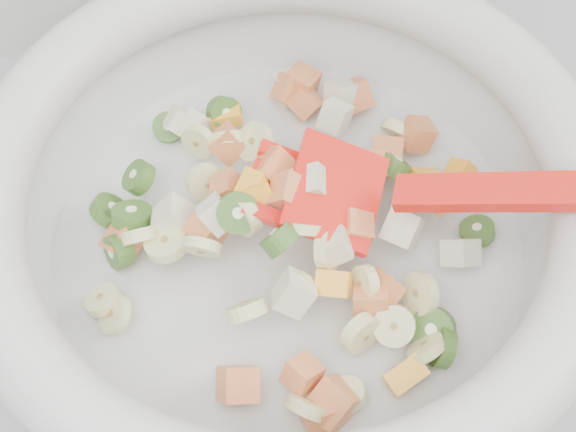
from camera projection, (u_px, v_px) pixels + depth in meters
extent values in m
cylinder|color=beige|center=(288.00, 247.00, 0.54)|extent=(0.33, 0.33, 0.02)
torus|color=beige|center=(288.00, 183.00, 0.48)|extent=(0.40, 0.40, 0.04)
cylinder|color=beige|center=(327.00, 250.00, 0.49)|extent=(0.02, 0.04, 0.04)
cylinder|color=beige|center=(199.00, 142.00, 0.55)|extent=(0.03, 0.03, 0.03)
cylinder|color=beige|center=(247.00, 310.00, 0.48)|extent=(0.04, 0.03, 0.03)
cylinder|color=beige|center=(115.00, 314.00, 0.49)|extent=(0.03, 0.04, 0.03)
cylinder|color=beige|center=(166.00, 243.00, 0.51)|extent=(0.04, 0.04, 0.01)
cylinder|color=beige|center=(140.00, 236.00, 0.51)|extent=(0.03, 0.02, 0.03)
cylinder|color=beige|center=(420.00, 294.00, 0.49)|extent=(0.02, 0.04, 0.04)
cylinder|color=beige|center=(228.00, 141.00, 0.55)|extent=(0.04, 0.03, 0.04)
cylinder|color=beige|center=(427.00, 348.00, 0.48)|extent=(0.03, 0.02, 0.03)
cylinder|color=beige|center=(365.00, 283.00, 0.48)|extent=(0.02, 0.03, 0.03)
cylinder|color=beige|center=(202.00, 247.00, 0.50)|extent=(0.03, 0.02, 0.04)
cylinder|color=beige|center=(306.00, 407.00, 0.46)|extent=(0.03, 0.03, 0.03)
cylinder|color=beige|center=(103.00, 300.00, 0.50)|extent=(0.03, 0.03, 0.02)
cylinder|color=beige|center=(255.00, 142.00, 0.54)|extent=(0.03, 0.04, 0.03)
cylinder|color=beige|center=(394.00, 326.00, 0.48)|extent=(0.03, 0.03, 0.02)
cylinder|color=beige|center=(206.00, 182.00, 0.53)|extent=(0.04, 0.02, 0.04)
cylinder|color=beige|center=(337.00, 160.00, 0.53)|extent=(0.04, 0.03, 0.04)
cylinder|color=beige|center=(399.00, 131.00, 0.57)|extent=(0.03, 0.03, 0.03)
cylinder|color=beige|center=(296.00, 291.00, 0.48)|extent=(0.03, 0.03, 0.02)
cylinder|color=beige|center=(244.00, 216.00, 0.50)|extent=(0.02, 0.03, 0.04)
cylinder|color=beige|center=(361.00, 333.00, 0.48)|extent=(0.03, 0.02, 0.03)
cylinder|color=beige|center=(347.00, 394.00, 0.47)|extent=(0.03, 0.02, 0.02)
cylinder|color=beige|center=(303.00, 228.00, 0.49)|extent=(0.03, 0.03, 0.03)
cube|color=#F9774E|center=(436.00, 197.00, 0.53)|extent=(0.03, 0.03, 0.03)
cube|color=#F9774E|center=(374.00, 166.00, 0.54)|extent=(0.02, 0.03, 0.03)
cube|color=#F9774E|center=(333.00, 403.00, 0.46)|extent=(0.04, 0.03, 0.03)
cube|color=#F9774E|center=(206.00, 230.00, 0.50)|extent=(0.03, 0.03, 0.03)
cube|color=#F9774E|center=(273.00, 168.00, 0.51)|extent=(0.03, 0.04, 0.03)
cube|color=#F9774E|center=(301.00, 84.00, 0.59)|extent=(0.03, 0.03, 0.03)
cube|color=#F9774E|center=(383.00, 289.00, 0.49)|extent=(0.03, 0.03, 0.03)
cube|color=#F9774E|center=(228.00, 144.00, 0.55)|extent=(0.03, 0.03, 0.03)
cube|color=#F9774E|center=(290.00, 192.00, 0.49)|extent=(0.03, 0.03, 0.03)
cube|color=#F9774E|center=(353.00, 96.00, 0.59)|extent=(0.03, 0.03, 0.03)
cube|color=#F9774E|center=(356.00, 228.00, 0.49)|extent=(0.03, 0.02, 0.02)
cube|color=#F9774E|center=(122.00, 242.00, 0.52)|extent=(0.03, 0.03, 0.03)
cube|color=#F9774E|center=(318.00, 416.00, 0.46)|extent=(0.02, 0.02, 0.02)
cube|color=#F9774E|center=(417.00, 134.00, 0.56)|extent=(0.02, 0.02, 0.03)
cube|color=#F9774E|center=(371.00, 298.00, 0.49)|extent=(0.03, 0.03, 0.03)
cube|color=#F9774E|center=(387.00, 156.00, 0.55)|extent=(0.03, 0.03, 0.02)
cube|color=#F9774E|center=(290.00, 91.00, 0.59)|extent=(0.03, 0.03, 0.03)
cube|color=#F9774E|center=(306.00, 103.00, 0.59)|extent=(0.03, 0.03, 0.03)
cube|color=#F9774E|center=(302.00, 374.00, 0.46)|extent=(0.03, 0.03, 0.02)
cube|color=#F9774E|center=(229.00, 190.00, 0.51)|extent=(0.03, 0.02, 0.03)
cube|color=#F9774E|center=(238.00, 384.00, 0.47)|extent=(0.03, 0.03, 0.03)
cylinder|color=#63AF3A|center=(237.00, 213.00, 0.49)|extent=(0.03, 0.03, 0.03)
cylinder|color=#63AF3A|center=(168.00, 128.00, 0.58)|extent=(0.02, 0.03, 0.02)
cylinder|color=#63AF3A|center=(132.00, 215.00, 0.52)|extent=(0.03, 0.03, 0.02)
cylinder|color=#63AF3A|center=(110.00, 211.00, 0.54)|extent=(0.03, 0.03, 0.03)
cylinder|color=#63AF3A|center=(280.00, 240.00, 0.48)|extent=(0.03, 0.03, 0.03)
cylinder|color=#63AF3A|center=(224.00, 112.00, 0.58)|extent=(0.04, 0.03, 0.03)
cylinder|color=#63AF3A|center=(394.00, 166.00, 0.54)|extent=(0.03, 0.03, 0.03)
cylinder|color=#63AF3A|center=(433.00, 329.00, 0.49)|extent=(0.04, 0.04, 0.03)
cylinder|color=#63AF3A|center=(477.00, 231.00, 0.53)|extent=(0.03, 0.03, 0.02)
cylinder|color=#63AF3A|center=(119.00, 251.00, 0.52)|extent=(0.02, 0.03, 0.03)
cylinder|color=#63AF3A|center=(139.00, 178.00, 0.54)|extent=(0.03, 0.03, 0.03)
cylinder|color=#63AF3A|center=(443.00, 348.00, 0.48)|extent=(0.02, 0.03, 0.03)
cube|color=beige|center=(342.00, 94.00, 0.58)|extent=(0.03, 0.03, 0.03)
cube|color=beige|center=(402.00, 229.00, 0.51)|extent=(0.04, 0.04, 0.03)
cube|color=beige|center=(461.00, 253.00, 0.51)|extent=(0.03, 0.03, 0.03)
cube|color=beige|center=(294.00, 293.00, 0.48)|extent=(0.03, 0.03, 0.03)
cube|color=beige|center=(175.00, 218.00, 0.51)|extent=(0.03, 0.03, 0.03)
cube|color=beige|center=(335.00, 117.00, 0.56)|extent=(0.03, 0.03, 0.03)
cube|color=beige|center=(197.00, 125.00, 0.57)|extent=(0.03, 0.03, 0.02)
cube|color=beige|center=(217.00, 214.00, 0.50)|extent=(0.02, 0.03, 0.03)
cube|color=beige|center=(336.00, 246.00, 0.48)|extent=(0.03, 0.02, 0.03)
cube|color=beige|center=(312.00, 184.00, 0.50)|extent=(0.03, 0.02, 0.03)
cube|color=beige|center=(180.00, 121.00, 0.57)|extent=(0.03, 0.03, 0.03)
cube|color=beige|center=(290.00, 87.00, 0.60)|extent=(0.03, 0.03, 0.03)
cube|color=#FF9B2E|center=(257.00, 190.00, 0.50)|extent=(0.02, 0.03, 0.03)
cube|color=#FF9B2E|center=(427.00, 180.00, 0.54)|extent=(0.03, 0.02, 0.02)
cube|color=#FF9B2E|center=(226.00, 116.00, 0.58)|extent=(0.03, 0.02, 0.02)
cube|color=#FF9B2E|center=(406.00, 375.00, 0.47)|extent=(0.03, 0.02, 0.02)
cube|color=#FF9B2E|center=(458.00, 177.00, 0.55)|extent=(0.03, 0.03, 0.03)
cube|color=#FF9B2E|center=(333.00, 284.00, 0.48)|extent=(0.03, 0.03, 0.02)
cube|color=#FF9B2E|center=(250.00, 189.00, 0.50)|extent=(0.03, 0.03, 0.02)
cube|color=red|center=(335.00, 192.00, 0.50)|extent=(0.08, 0.09, 0.03)
cube|color=red|center=(281.00, 154.00, 0.52)|extent=(0.03, 0.02, 0.02)
cube|color=red|center=(275.00, 174.00, 0.51)|extent=(0.03, 0.02, 0.02)
cube|color=red|center=(270.00, 194.00, 0.50)|extent=(0.03, 0.02, 0.02)
cube|color=red|center=(264.00, 214.00, 0.49)|extent=(0.03, 0.02, 0.02)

